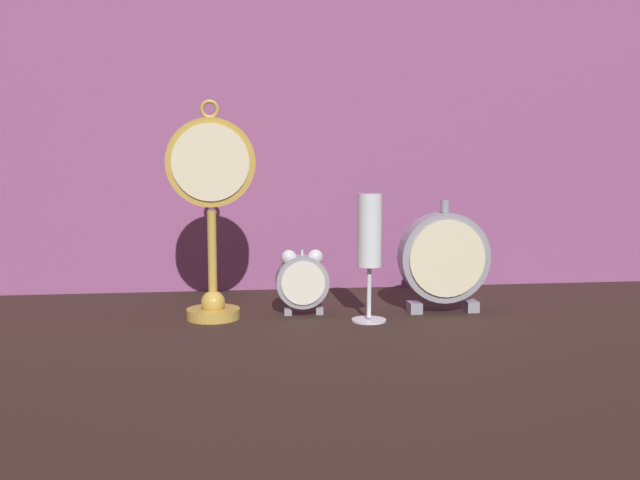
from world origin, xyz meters
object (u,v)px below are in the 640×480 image
at_px(alarm_clock_twin_bell, 302,279).
at_px(mantel_clock_silver, 444,258).
at_px(pocket_watch_on_stand, 211,209).
at_px(champagne_flute, 369,241).

xyz_separation_m(alarm_clock_twin_bell, mantel_clock_silver, (0.23, -0.01, 0.03)).
relative_size(pocket_watch_on_stand, mantel_clock_silver, 1.85).
height_order(pocket_watch_on_stand, mantel_clock_silver, pocket_watch_on_stand).
relative_size(mantel_clock_silver, champagne_flute, 0.93).
relative_size(alarm_clock_twin_bell, champagne_flute, 0.54).
bearing_deg(champagne_flute, pocket_watch_on_stand, 169.04).
distance_m(pocket_watch_on_stand, alarm_clock_twin_bell, 0.18).
bearing_deg(alarm_clock_twin_bell, champagne_flute, -29.68).
bearing_deg(mantel_clock_silver, pocket_watch_on_stand, -179.73).
height_order(alarm_clock_twin_bell, champagne_flute, champagne_flute).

